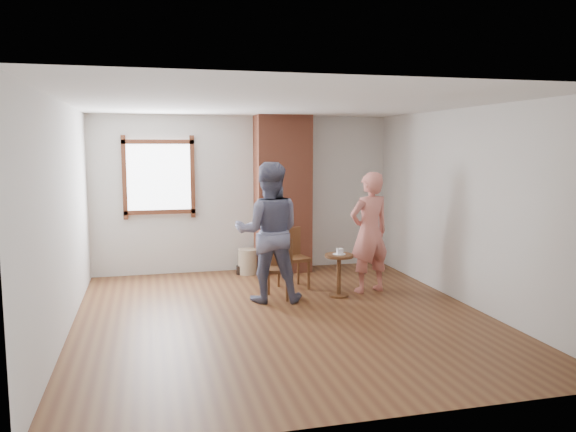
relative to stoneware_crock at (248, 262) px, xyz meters
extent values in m
plane|color=brown|center=(0.02, -2.40, -0.21)|extent=(5.50, 5.50, 0.00)
cube|color=silver|center=(0.02, 0.35, 1.09)|extent=(5.00, 0.04, 2.60)
cube|color=silver|center=(-2.48, -2.40, 1.09)|extent=(0.04, 5.50, 2.60)
cube|color=silver|center=(2.52, -2.40, 1.09)|extent=(0.04, 5.50, 2.60)
cube|color=white|center=(0.02, -2.40, 2.39)|extent=(5.00, 5.50, 0.04)
cube|color=#592C1A|center=(-1.38, 0.31, 1.39)|extent=(1.14, 0.06, 1.34)
cube|color=white|center=(-1.38, 0.33, 1.39)|extent=(1.00, 0.02, 1.20)
cube|color=#A7553B|center=(0.62, 0.10, 1.09)|extent=(0.90, 0.50, 2.60)
cylinder|color=tan|center=(0.00, 0.00, 0.00)|extent=(0.41, 0.41, 0.41)
cylinder|color=black|center=(-0.12, 0.00, -0.13)|extent=(0.17, 0.17, 0.14)
cube|color=brown|center=(0.14, -1.56, 0.20)|extent=(0.49, 0.49, 0.04)
cylinder|color=brown|center=(-0.06, -1.64, 0.00)|extent=(0.04, 0.04, 0.40)
cylinder|color=brown|center=(0.23, -1.76, 0.00)|extent=(0.04, 0.04, 0.40)
cylinder|color=brown|center=(0.06, -1.36, 0.00)|extent=(0.04, 0.04, 0.40)
cylinder|color=brown|center=(0.34, -1.47, 0.00)|extent=(0.04, 0.04, 0.40)
cube|color=brown|center=(0.20, -1.40, 0.40)|extent=(0.36, 0.17, 0.40)
cube|color=brown|center=(0.50, -1.07, 0.24)|extent=(0.49, 0.49, 0.05)
cylinder|color=brown|center=(0.37, -1.27, 0.01)|extent=(0.04, 0.04, 0.44)
cylinder|color=brown|center=(0.69, -1.20, 0.01)|extent=(0.04, 0.04, 0.44)
cylinder|color=brown|center=(0.30, -0.94, 0.01)|extent=(0.04, 0.04, 0.44)
cylinder|color=brown|center=(0.62, -0.87, 0.01)|extent=(0.04, 0.04, 0.44)
cube|color=brown|center=(0.46, -0.89, 0.46)|extent=(0.41, 0.12, 0.44)
cylinder|color=brown|center=(0.99, -1.68, 0.37)|extent=(0.40, 0.40, 0.04)
cylinder|color=brown|center=(0.99, -1.68, 0.08)|extent=(0.06, 0.06, 0.54)
cylinder|color=brown|center=(0.99, -1.68, -0.19)|extent=(0.28, 0.28, 0.03)
cylinder|color=white|center=(0.99, -1.68, 0.40)|extent=(0.18, 0.18, 0.01)
cube|color=white|center=(1.00, -1.68, 0.43)|extent=(0.08, 0.07, 0.06)
imported|color=#15163B|center=(0.00, -1.64, 0.74)|extent=(1.03, 0.87, 1.89)
imported|color=#D6786B|center=(1.50, -1.53, 0.66)|extent=(0.71, 0.54, 1.73)
camera|label=1|loc=(-1.57, -8.96, 1.90)|focal=35.00mm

